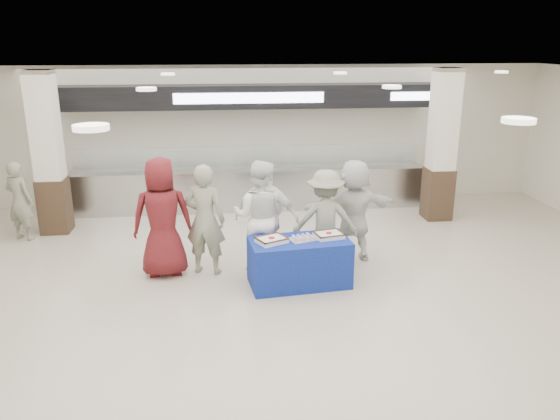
{
  "coord_description": "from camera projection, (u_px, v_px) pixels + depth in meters",
  "views": [
    {
      "loc": [
        -0.65,
        -6.74,
        3.72
      ],
      "look_at": [
        0.28,
        1.6,
        1.11
      ],
      "focal_mm": 35.0,
      "sensor_mm": 36.0,
      "label": 1
    }
  ],
  "objects": [
    {
      "name": "soldier_bg",
      "position": [
        19.0,
        201.0,
        10.46
      ],
      "size": [
        0.67,
        0.57,
        1.56
      ],
      "primitive_type": "imported",
      "rotation": [
        0.0,
        0.0,
        2.73
      ],
      "color": "gray",
      "rests_on": "ground"
    },
    {
      "name": "sheet_cake_right",
      "position": [
        329.0,
        235.0,
        8.59
      ],
      "size": [
        0.49,
        0.42,
        0.09
      ],
      "color": "white",
      "rests_on": "display_table"
    },
    {
      "name": "chef_tall",
      "position": [
        260.0,
        217.0,
        8.98
      ],
      "size": [
        1.1,
        0.97,
        1.89
      ],
      "primitive_type": "imported",
      "rotation": [
        0.0,
        0.0,
        2.82
      ],
      "color": "white",
      "rests_on": "ground"
    },
    {
      "name": "soldier_b",
      "position": [
        325.0,
        220.0,
        9.12
      ],
      "size": [
        1.15,
        0.72,
        1.71
      ],
      "primitive_type": "imported",
      "rotation": [
        0.0,
        0.0,
        3.07
      ],
      "color": "gray",
      "rests_on": "ground"
    },
    {
      "name": "ground",
      "position": [
        273.0,
        321.0,
        7.57
      ],
      "size": [
        14.0,
        14.0,
        0.0
      ],
      "primitive_type": "plane",
      "color": "beige",
      "rests_on": "ground"
    },
    {
      "name": "column_left",
      "position": [
        49.0,
        157.0,
        10.68
      ],
      "size": [
        0.55,
        0.55,
        3.2
      ],
      "color": "#322217",
      "rests_on": "ground"
    },
    {
      "name": "serving_line",
      "position": [
        250.0,
        159.0,
        12.34
      ],
      "size": [
        8.7,
        0.85,
        2.8
      ],
      "color": "#B4B7BB",
      "rests_on": "ground"
    },
    {
      "name": "soldier_a",
      "position": [
        205.0,
        220.0,
        8.89
      ],
      "size": [
        0.78,
        0.62,
        1.85
      ],
      "primitive_type": "imported",
      "rotation": [
        0.0,
        0.0,
        2.84
      ],
      "color": "gray",
      "rests_on": "ground"
    },
    {
      "name": "sheet_cake_left",
      "position": [
        272.0,
        240.0,
        8.38
      ],
      "size": [
        0.54,
        0.49,
        0.09
      ],
      "color": "white",
      "rests_on": "display_table"
    },
    {
      "name": "column_right",
      "position": [
        441.0,
        149.0,
        11.52
      ],
      "size": [
        0.55,
        0.55,
        3.2
      ],
      "color": "#322217",
      "rests_on": "ground"
    },
    {
      "name": "chef_short",
      "position": [
        267.0,
        218.0,
        9.0
      ],
      "size": [
        1.17,
        0.77,
        1.84
      ],
      "primitive_type": "imported",
      "rotation": [
        0.0,
        0.0,
        2.81
      ],
      "color": "white",
      "rests_on": "ground"
    },
    {
      "name": "cupcake_tray",
      "position": [
        303.0,
        238.0,
        8.49
      ],
      "size": [
        0.49,
        0.42,
        0.07
      ],
      "color": "silver",
      "rests_on": "display_table"
    },
    {
      "name": "display_table",
      "position": [
        299.0,
        262.0,
        8.6
      ],
      "size": [
        1.63,
        0.95,
        0.75
      ],
      "primitive_type": "cube",
      "rotation": [
        0.0,
        0.0,
        0.11
      ],
      "color": "navy",
      "rests_on": "ground"
    },
    {
      "name": "civilian_white",
      "position": [
        353.0,
        211.0,
        9.43
      ],
      "size": [
        1.75,
        0.85,
        1.81
      ],
      "primitive_type": "imported",
      "rotation": [
        0.0,
        0.0,
        3.33
      ],
      "color": "white",
      "rests_on": "ground"
    },
    {
      "name": "civilian_maroon",
      "position": [
        162.0,
        217.0,
        8.8
      ],
      "size": [
        1.02,
        0.71,
        1.98
      ],
      "primitive_type": "imported",
      "rotation": [
        0.0,
        0.0,
        3.23
      ],
      "color": "maroon",
      "rests_on": "ground"
    }
  ]
}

